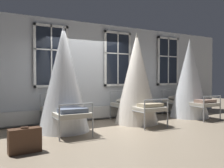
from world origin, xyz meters
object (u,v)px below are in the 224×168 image
object	(u,v)px
cot_fourth	(189,79)
suitcase_dark	(25,140)
cot_second	(64,79)
cot_third	(137,79)

from	to	relation	value
cot_fourth	suitcase_dark	world-z (taller)	cot_fourth
cot_second	cot_third	xyz separation A→B (m)	(2.20, -0.03, -0.00)
cot_third	cot_fourth	size ratio (longest dim) A/B	1.00
suitcase_dark	cot_second	bearing A→B (deg)	46.21
cot_second	cot_fourth	xyz separation A→B (m)	(4.40, -0.02, 0.00)
cot_fourth	suitcase_dark	bearing A→B (deg)	103.31
cot_second	cot_third	bearing A→B (deg)	-89.91
cot_second	cot_fourth	distance (m)	4.40
cot_second	cot_third	world-z (taller)	cot_second
cot_second	suitcase_dark	world-z (taller)	cot_second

